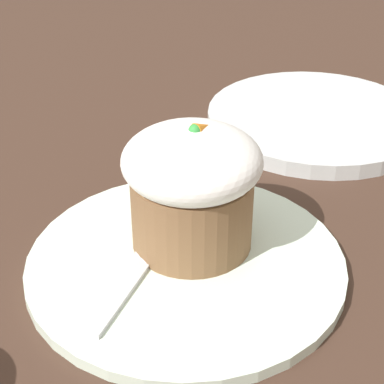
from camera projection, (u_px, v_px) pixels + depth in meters
The scene contains 5 objects.
ground_plane at pixel (186, 268), 0.53m from camera, with size 4.00×4.00×0.00m, color #3D281E.
dessert_plate at pixel (186, 263), 0.52m from camera, with size 0.26×0.26×0.01m.
carrot_cake at pixel (192, 186), 0.51m from camera, with size 0.11×0.11×0.11m.
spoon at pixel (149, 260), 0.51m from camera, with size 0.13×0.07×0.01m.
side_plate at pixel (316, 119), 0.75m from camera, with size 0.25×0.25×0.02m.
Camera 1 is at (-0.29, -0.30, 0.33)m, focal length 60.00 mm.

